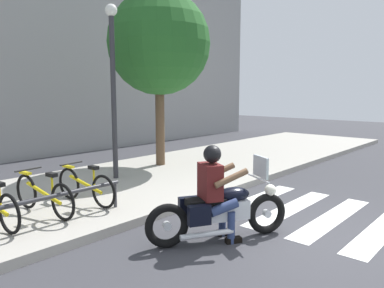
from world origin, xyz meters
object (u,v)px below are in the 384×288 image
object	(u,v)px
bicycle_2	(43,195)
bike_rack	(35,203)
street_lamp	(113,77)
tree_near_rack	(159,44)
motorcycle	(220,210)
bicycle_3	(85,186)
rider	(215,186)

from	to	relation	value
bicycle_2	bike_rack	world-z (taller)	bicycle_2
street_lamp	tree_near_rack	world-z (taller)	tree_near_rack
tree_near_rack	bicycle_2	bearing A→B (deg)	-158.43
street_lamp	tree_near_rack	bearing A→B (deg)	12.23
bike_rack	tree_near_rack	bearing A→B (deg)	25.66
motorcycle	bicycle_3	xyz separation A→B (m)	(-0.60, 2.64, 0.03)
motorcycle	bicycle_2	bearing A→B (deg)	117.87
bicycle_2	tree_near_rack	bearing A→B (deg)	21.57
motorcycle	bicycle_3	world-z (taller)	motorcycle
rider	tree_near_rack	xyz separation A→B (m)	(2.95, 4.29, 2.66)
motorcycle	rider	distance (m)	0.38
motorcycle	bicycle_3	bearing A→B (deg)	102.81
street_lamp	bicycle_3	bearing A→B (deg)	-141.71
rider	street_lamp	world-z (taller)	street_lamp
rider	tree_near_rack	world-z (taller)	tree_near_rack
street_lamp	motorcycle	bearing A→B (deg)	-104.75
rider	bicycle_3	distance (m)	2.68
bicycle_3	street_lamp	bearing A→B (deg)	38.29
bike_rack	tree_near_rack	size ratio (longest dim) A/B	0.61
motorcycle	bicycle_2	size ratio (longest dim) A/B	1.21
motorcycle	street_lamp	xyz separation A→B (m)	(1.04, 3.93, 2.07)
bicycle_3	bike_rack	xyz separation A→B (m)	(-1.19, -0.55, 0.07)
motorcycle	bike_rack	distance (m)	2.75
rider	bicycle_2	size ratio (longest dim) A/B	0.86
motorcycle	bicycle_2	distance (m)	2.99
tree_near_rack	rider	bearing A→B (deg)	-124.49
street_lamp	bicycle_2	bearing A→B (deg)	-152.04
rider	bike_rack	distance (m)	2.69
bicycle_3	bicycle_2	bearing A→B (deg)	179.99
tree_near_rack	motorcycle	bearing A→B (deg)	-123.63
motorcycle	rider	bearing A→B (deg)	148.26
bicycle_3	bike_rack	bearing A→B (deg)	-155.09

